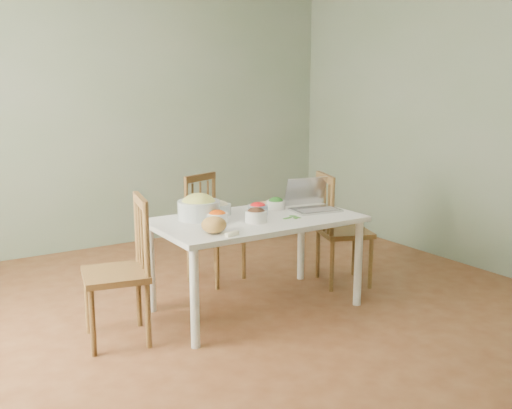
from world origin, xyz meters
TOP-DOWN VIEW (x-y plane):
  - floor at (0.00, 0.00)m, footprint 5.00×5.00m
  - wall_back at (0.00, 2.50)m, footprint 5.00×0.00m
  - wall_right at (2.50, 0.00)m, footprint 0.00×5.00m
  - dining_table at (0.22, 0.16)m, footprint 1.51×0.85m
  - chair_far at (0.27, 0.90)m, footprint 0.52×0.50m
  - chair_left at (-0.87, 0.18)m, footprint 0.49×0.50m
  - chair_right at (1.16, 0.25)m, footprint 0.52×0.53m
  - bread_boule at (-0.26, -0.06)m, footprint 0.18×0.18m
  - butter_stick at (-0.20, -0.20)m, footprint 0.11×0.06m
  - bowl_squash at (-0.15, 0.36)m, footprint 0.34×0.34m
  - bowl_carrot at (-0.09, 0.19)m, footprint 0.19×0.19m
  - bowl_onion at (0.03, 0.41)m, footprint 0.24×0.24m
  - bowl_mushroom at (0.14, 0.04)m, footprint 0.17×0.17m
  - bowl_redpep at (0.29, 0.25)m, footprint 0.17×0.17m
  - bowl_broccoli at (0.51, 0.34)m, footprint 0.18×0.18m
  - flatbread at (0.53, 0.47)m, footprint 0.22×0.22m
  - basil_bunch at (0.43, 0.02)m, footprint 0.17×0.17m
  - laptop at (0.74, 0.12)m, footprint 0.40×0.38m

SIDE VIEW (x-z plane):
  - floor at x=0.00m, z-range 0.00..0.00m
  - dining_table at x=0.22m, z-range 0.00..0.71m
  - chair_far at x=0.27m, z-range 0.00..0.92m
  - chair_right at x=1.16m, z-range 0.00..0.95m
  - chair_left at x=-0.87m, z-range 0.00..0.97m
  - basil_bunch at x=0.43m, z-range 0.71..0.73m
  - flatbread at x=0.53m, z-range 0.71..0.73m
  - butter_stick at x=-0.20m, z-range 0.71..0.74m
  - bowl_carrot at x=-0.09m, z-range 0.71..0.80m
  - bowl_redpep at x=0.29m, z-range 0.71..0.80m
  - bowl_broccoli at x=0.51m, z-range 0.71..0.80m
  - bowl_mushroom at x=0.14m, z-range 0.71..0.81m
  - bowl_onion at x=0.03m, z-range 0.71..0.81m
  - bread_boule at x=-0.26m, z-range 0.71..0.82m
  - bowl_squash at x=-0.15m, z-range 0.71..0.89m
  - laptop at x=0.74m, z-range 0.71..0.95m
  - wall_back at x=0.00m, z-range 0.00..2.70m
  - wall_right at x=2.50m, z-range 0.00..2.70m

